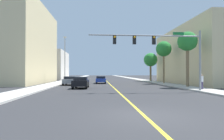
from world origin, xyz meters
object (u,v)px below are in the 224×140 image
at_px(car_blue, 101,79).
at_px(car_black, 81,82).
at_px(traffic_signal_mast, 162,46).
at_px(street_lamp, 65,57).
at_px(palm_far, 151,60).
at_px(pedestrian, 202,82).
at_px(car_gray, 70,80).
at_px(palm_mid, 164,49).
at_px(palm_near, 187,42).

bearing_deg(car_blue, car_black, -102.34).
height_order(traffic_signal_mast, street_lamp, street_lamp).
distance_m(street_lamp, palm_far, 18.14).
bearing_deg(pedestrian, traffic_signal_mast, 25.86).
relative_size(car_gray, pedestrian, 2.53).
bearing_deg(car_black, pedestrian, -15.29).
distance_m(palm_mid, car_gray, 16.64).
bearing_deg(palm_near, palm_far, 90.14).
bearing_deg(palm_mid, palm_near, -89.24).
bearing_deg(car_black, car_blue, 77.58).
relative_size(palm_near, car_black, 1.82).
bearing_deg(palm_near, traffic_signal_mast, -133.71).
bearing_deg(car_blue, palm_far, 31.96).
relative_size(street_lamp, palm_far, 1.43).
bearing_deg(street_lamp, car_black, -72.78).
bearing_deg(street_lamp, pedestrian, -44.98).
xyz_separation_m(palm_near, car_blue, (-10.94, 10.78, -5.11)).
distance_m(palm_near, palm_far, 17.31).
xyz_separation_m(palm_near, car_black, (-13.57, -0.16, -5.05)).
distance_m(street_lamp, palm_near, 22.21).
bearing_deg(palm_mid, car_gray, -172.07).
bearing_deg(palm_far, street_lamp, -167.42).
distance_m(traffic_signal_mast, street_lamp, 22.57).
xyz_separation_m(car_blue, pedestrian, (10.56, -14.82, 0.24)).
xyz_separation_m(street_lamp, palm_near, (17.74, -13.32, 0.90)).
height_order(palm_mid, palm_far, palm_mid).
height_order(traffic_signal_mast, palm_mid, palm_mid).
height_order(car_black, car_gray, car_black).
distance_m(street_lamp, palm_mid, 18.27).
distance_m(palm_near, car_black, 14.48).
bearing_deg(palm_mid, car_blue, 168.76).
relative_size(street_lamp, pedestrian, 5.46).
distance_m(palm_near, pedestrian, 6.34).
bearing_deg(car_black, palm_far, 53.28).
height_order(traffic_signal_mast, pedestrian, traffic_signal_mast).
height_order(palm_mid, car_gray, palm_mid).
bearing_deg(palm_mid, pedestrian, -91.18).
xyz_separation_m(palm_near, palm_far, (-0.04, 17.27, -1.13)).
relative_size(street_lamp, palm_mid, 1.20).
xyz_separation_m(palm_near, car_gray, (-15.76, 6.45, -5.09)).
relative_size(palm_near, car_gray, 1.76).
bearing_deg(car_gray, pedestrian, 145.34).
relative_size(traffic_signal_mast, car_blue, 2.60).
xyz_separation_m(car_blue, car_black, (-2.63, -10.94, 0.05)).
height_order(car_blue, car_gray, car_gray).
distance_m(traffic_signal_mast, car_black, 10.62).
height_order(car_black, pedestrian, pedestrian).
relative_size(traffic_signal_mast, pedestrian, 7.06).
distance_m(traffic_signal_mast, palm_mid, 15.01).
bearing_deg(car_blue, car_gray, -136.92).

